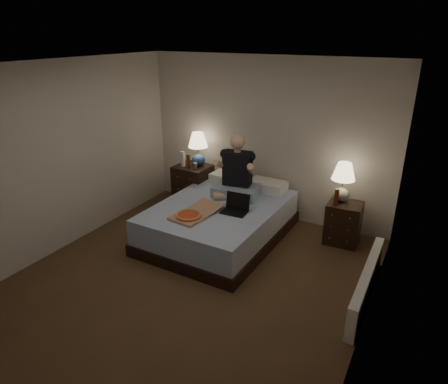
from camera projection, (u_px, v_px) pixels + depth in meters
The scene contains 18 objects.
floor at pixel (188, 282), 4.82m from camera, with size 4.00×4.50×0.00m, color brown.
ceiling at pixel (180, 66), 3.88m from camera, with size 4.00×4.50×0.00m, color white.
wall_back at pixel (266, 139), 6.18m from camera, with size 4.00×2.50×0.00m, color silver.
wall_left at pixel (58, 159), 5.24m from camera, with size 4.50×2.50×0.00m, color silver.
wall_right at pixel (376, 225), 3.46m from camera, with size 4.50×2.50×0.00m, color silver.
bed at pixel (219, 221), 5.75m from camera, with size 1.58×2.10×0.53m, color #6283C4.
nightstand_left at pixel (193, 186), 6.77m from camera, with size 0.56×0.50×0.72m, color black.
nightstand_right at pixel (343, 223), 5.62m from camera, with size 0.46×0.41×0.60m, color black.
lamp_left at pixel (198, 149), 6.56m from camera, with size 0.32×0.32×0.56m, color #2A4D9A, non-canonical shape.
lamp_right at pixel (343, 182), 5.50m from camera, with size 0.32×0.32×0.56m, color #9C9C93, non-canonical shape.
water_bottle at pixel (183, 159), 6.58m from camera, with size 0.07×0.07×0.25m, color white.
soda_can at pixel (195, 166), 6.49m from camera, with size 0.07×0.07×0.10m, color beige.
beer_bottle_left at pixel (188, 161), 6.49m from camera, with size 0.06×0.06×0.23m, color #5A310C.
beer_bottle_right at pixel (336, 197), 5.44m from camera, with size 0.06×0.06×0.23m, color #5E200D.
person at pixel (236, 166), 5.78m from camera, with size 0.66×0.52×0.93m, color black, non-canonical shape.
laptop at pixel (234, 205), 5.36m from camera, with size 0.34×0.28×0.24m, color black, non-canonical shape.
pizza_box at pixel (188, 216), 5.22m from camera, with size 0.40×0.76×0.08m, color tan, non-canonical shape.
radiator at pixel (366, 284), 4.44m from camera, with size 0.10×1.60×0.40m, color white.
Camera 1 is at (2.33, -3.35, 2.83)m, focal length 32.00 mm.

